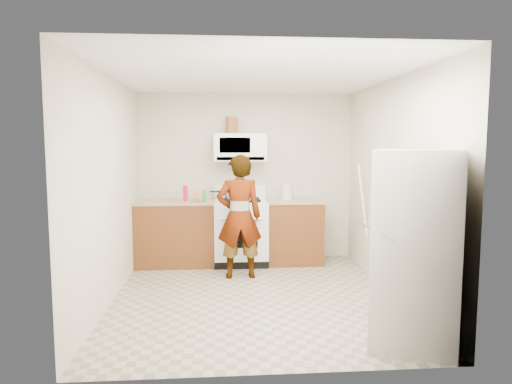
{
  "coord_description": "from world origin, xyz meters",
  "views": [
    {
      "loc": [
        -0.38,
        -5.08,
        1.75
      ],
      "look_at": [
        0.05,
        0.55,
        1.15
      ],
      "focal_mm": 32.0,
      "sensor_mm": 36.0,
      "label": 1
    }
  ],
  "objects": [
    {
      "name": "microwave",
      "position": [
        -0.1,
        1.61,
        1.7
      ],
      "size": [
        0.76,
        0.38,
        0.4
      ],
      "primitive_type": "cube",
      "color": "white",
      "rests_on": "back_wall"
    },
    {
      "name": "right_wall",
      "position": [
        1.59,
        0.0,
        1.25
      ],
      "size": [
        0.02,
        3.6,
        2.5
      ],
      "primitive_type": "cube",
      "color": "beige",
      "rests_on": "floor"
    },
    {
      "name": "gas_range",
      "position": [
        -0.1,
        1.48,
        0.49
      ],
      "size": [
        0.76,
        0.65,
        1.13
      ],
      "color": "white",
      "rests_on": "floor"
    },
    {
      "name": "counter_right",
      "position": [
        0.68,
        1.49,
        0.92
      ],
      "size": [
        0.82,
        0.64,
        0.03
      ],
      "primitive_type": "cube",
      "color": "tan",
      "rests_on": "cabinet_right"
    },
    {
      "name": "bottle_green_cap",
      "position": [
        -0.61,
        1.3,
        1.02
      ],
      "size": [
        0.07,
        0.07,
        0.17
      ],
      "primitive_type": "cylinder",
      "rotation": [
        0.0,
        0.0,
        -0.3
      ],
      "color": "green",
      "rests_on": "counter_left"
    },
    {
      "name": "cabinet_left",
      "position": [
        -1.04,
        1.49,
        0.45
      ],
      "size": [
        1.12,
        0.62,
        0.9
      ],
      "primitive_type": "cube",
      "color": "brown",
      "rests_on": "floor"
    },
    {
      "name": "tray",
      "position": [
        -0.04,
        1.35,
        0.96
      ],
      "size": [
        0.26,
        0.18,
        0.05
      ],
      "primitive_type": "cube",
      "rotation": [
        0.0,
        0.0,
        0.09
      ],
      "color": "white",
      "rests_on": "gas_range"
    },
    {
      "name": "bottle_hot_sauce",
      "position": [
        -0.73,
        1.4,
        1.02
      ],
      "size": [
        0.06,
        0.06,
        0.17
      ],
      "primitive_type": "cylinder",
      "rotation": [
        0.0,
        0.0,
        0.02
      ],
      "color": "orange",
      "rests_on": "counter_left"
    },
    {
      "name": "counter_left",
      "position": [
        -1.04,
        1.49,
        0.92
      ],
      "size": [
        1.14,
        0.64,
        0.03
      ],
      "primitive_type": "cube",
      "color": "tan",
      "rests_on": "cabinet_left"
    },
    {
      "name": "person",
      "position": [
        -0.15,
        0.77,
        0.81
      ],
      "size": [
        0.61,
        0.42,
        1.61
      ],
      "primitive_type": "imported",
      "rotation": [
        0.0,
        0.0,
        3.2
      ],
      "color": "tan",
      "rests_on": "floor"
    },
    {
      "name": "cabinet_right",
      "position": [
        0.68,
        1.49,
        0.45
      ],
      "size": [
        0.8,
        0.62,
        0.9
      ],
      "primitive_type": "cube",
      "color": "brown",
      "rests_on": "floor"
    },
    {
      "name": "back_wall",
      "position": [
        0.0,
        1.79,
        1.25
      ],
      "size": [
        3.2,
        0.02,
        2.5
      ],
      "primitive_type": "cube",
      "color": "beige",
      "rests_on": "floor"
    },
    {
      "name": "floor",
      "position": [
        0.0,
        0.0,
        0.0
      ],
      "size": [
        3.6,
        3.6,
        0.0
      ],
      "primitive_type": "plane",
      "color": "gray",
      "rests_on": "ground"
    },
    {
      "name": "fridge",
      "position": [
        1.29,
        -1.34,
        0.85
      ],
      "size": [
        0.92,
        0.92,
        1.7
      ],
      "primitive_type": "cube",
      "rotation": [
        0.0,
        0.0,
        -0.41
      ],
      "color": "silver",
      "rests_on": "floor"
    },
    {
      "name": "saucepan",
      "position": [
        -0.32,
        1.6,
        1.01
      ],
      "size": [
        0.24,
        0.24,
        0.12
      ],
      "primitive_type": "cylinder",
      "rotation": [
        0.0,
        0.0,
        0.14
      ],
      "color": "#B3B4B7",
      "rests_on": "gas_range"
    },
    {
      "name": "broom",
      "position": [
        1.56,
        0.88,
        0.75
      ],
      "size": [
        0.3,
        0.18,
        1.47
      ],
      "primitive_type": "cylinder",
      "rotation": [
        0.14,
        -0.14,
        -0.31
      ],
      "color": "white",
      "rests_on": "floor"
    },
    {
      "name": "jug",
      "position": [
        -0.22,
        1.64,
        2.02
      ],
      "size": [
        0.17,
        0.17,
        0.24
      ],
      "primitive_type": "cube",
      "rotation": [
        0.0,
        0.0,
        0.29
      ],
      "color": "brown",
      "rests_on": "microwave"
    },
    {
      "name": "pot_lid",
      "position": [
        -0.7,
        1.36,
        0.94
      ],
      "size": [
        0.28,
        0.28,
        0.01
      ],
      "primitive_type": "cylinder",
      "rotation": [
        0.0,
        0.0,
        -0.14
      ],
      "color": "white",
      "rests_on": "counter_left"
    },
    {
      "name": "kettle",
      "position": [
        0.59,
        1.57,
        1.03
      ],
      "size": [
        0.16,
        0.16,
        0.2
      ],
      "primitive_type": "cylinder",
      "rotation": [
        0.0,
        0.0,
        -0.0
      ],
      "color": "silver",
      "rests_on": "counter_right"
    },
    {
      "name": "bottle_spray",
      "position": [
        -0.89,
        1.43,
        1.05
      ],
      "size": [
        0.08,
        0.08,
        0.22
      ],
      "primitive_type": "cylinder",
      "rotation": [
        0.0,
        0.0,
        0.15
      ],
      "color": "red",
      "rests_on": "counter_left"
    }
  ]
}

